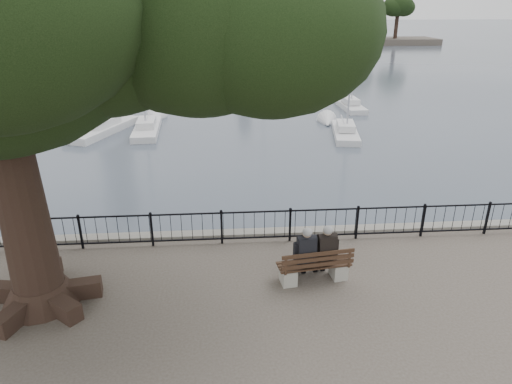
{
  "coord_description": "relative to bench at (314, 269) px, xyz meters",
  "views": [
    {
      "loc": [
        -0.88,
        -9.32,
        6.57
      ],
      "look_at": [
        0.0,
        2.5,
        1.6
      ],
      "focal_mm": 32.0,
      "sensor_mm": 36.0,
      "label": 1
    }
  ],
  "objects": [
    {
      "name": "person_left",
      "position": [
        -0.26,
        0.07,
        0.37
      ],
      "size": [
        0.49,
        0.81,
        1.55
      ],
      "color": "black",
      "rests_on": "ground"
    },
    {
      "name": "lion_monument",
      "position": [
        0.68,
        49.56,
        0.96
      ],
      "size": [
        6.21,
        6.21,
        9.1
      ],
      "color": "slate",
      "rests_on": "ground"
    },
    {
      "name": "far_shore",
      "position": [
        24.23,
        79.09,
        2.66
      ],
      "size": [
        30.0,
        8.6,
        9.18
      ],
      "color": "#453D35",
      "rests_on": "ground"
    },
    {
      "name": "sailboat_f",
      "position": [
        1.54,
        31.15,
        -1.0
      ],
      "size": [
        3.02,
        5.74,
        11.81
      ],
      "color": "silver",
      "rests_on": "ground"
    },
    {
      "name": "person_right",
      "position": [
        0.26,
        0.14,
        0.37
      ],
      "size": [
        0.49,
        0.81,
        1.55
      ],
      "color": "black",
      "rests_on": "ground"
    },
    {
      "name": "sailboat_c",
      "position": [
        5.24,
        16.84,
        -1.05
      ],
      "size": [
        2.15,
        5.05,
        9.01
      ],
      "color": "silver",
      "rests_on": "ground"
    },
    {
      "name": "sailboat_e",
      "position": [
        -11.89,
        28.57,
        -0.95
      ],
      "size": [
        2.42,
        5.75,
        13.52
      ],
      "color": "silver",
      "rests_on": "ground"
    },
    {
      "name": "bench",
      "position": [
        0.0,
        0.0,
        0.0
      ],
      "size": [
        1.91,
        0.8,
        0.98
      ],
      "color": "gray",
      "rests_on": "ground"
    },
    {
      "name": "sailboat_d",
      "position": [
        7.54,
        24.34,
        -1.06
      ],
      "size": [
        1.47,
        4.82,
        8.28
      ],
      "color": "silver",
      "rests_on": "ground"
    },
    {
      "name": "railing",
      "position": [
        -1.32,
        2.13,
        0.22
      ],
      "size": [
        22.06,
        0.06,
        1.0
      ],
      "color": "black",
      "rests_on": "ground"
    },
    {
      "name": "sailboat_b",
      "position": [
        -6.94,
        18.5,
        -1.01
      ],
      "size": [
        1.73,
        5.31,
        11.04
      ],
      "color": "silver",
      "rests_on": "ground"
    },
    {
      "name": "tree",
      "position": [
        -5.64,
        -0.25,
        6.18
      ],
      "size": [
        12.15,
        8.48,
        9.92
      ],
      "color": "black",
      "rests_on": "ground"
    },
    {
      "name": "sailboat_a",
      "position": [
        -9.65,
        18.65,
        -1.03
      ],
      "size": [
        3.66,
        6.12,
        10.91
      ],
      "color": "silver",
      "rests_on": "ground"
    },
    {
      "name": "harbor",
      "position": [
        -1.32,
        2.63,
        -0.84
      ],
      "size": [
        260.0,
        260.0,
        1.2
      ],
      "color": "slate",
      "rests_on": "ground"
    }
  ]
}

